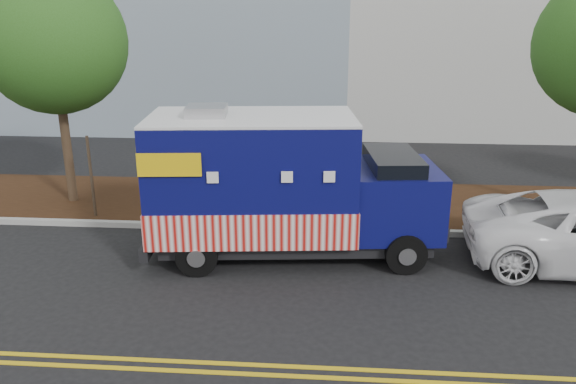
{
  "coord_description": "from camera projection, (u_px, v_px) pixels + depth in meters",
  "views": [
    {
      "loc": [
        1.26,
        -12.29,
        5.62
      ],
      "look_at": [
        0.29,
        0.6,
        1.36
      ],
      "focal_mm": 35.0,
      "sensor_mm": 36.0,
      "label": 1
    }
  ],
  "objects": [
    {
      "name": "curb",
      "position": [
        279.0,
        229.0,
        14.79
      ],
      "size": [
        120.0,
        0.18,
        0.15
      ],
      "primitive_type": "cube",
      "color": "#9E9E99",
      "rests_on": "ground"
    },
    {
      "name": "mulch_strip",
      "position": [
        285.0,
        202.0,
        16.78
      ],
      "size": [
        120.0,
        4.0,
        0.15
      ],
      "primitive_type": "cube",
      "color": "black",
      "rests_on": "ground"
    },
    {
      "name": "food_truck",
      "position": [
        278.0,
        189.0,
        13.01
      ],
      "size": [
        6.98,
        3.17,
        3.57
      ],
      "rotation": [
        0.0,
        0.0,
        0.1
      ],
      "color": "black",
      "rests_on": "ground"
    },
    {
      "name": "centerline_near",
      "position": [
        248.0,
        365.0,
        9.27
      ],
      "size": [
        120.0,
        0.1,
        0.01
      ],
      "primitive_type": "cube",
      "color": "gold",
      "rests_on": "ground"
    },
    {
      "name": "centerline_far",
      "position": [
        245.0,
        374.0,
        9.03
      ],
      "size": [
        120.0,
        0.1,
        0.01
      ],
      "primitive_type": "cube",
      "color": "gold",
      "rests_on": "ground"
    },
    {
      "name": "sign_post",
      "position": [
        92.0,
        179.0,
        15.17
      ],
      "size": [
        0.06,
        0.06,
        2.4
      ],
      "primitive_type": "cube",
      "color": "#473828",
      "rests_on": "ground"
    },
    {
      "name": "tree_a",
      "position": [
        54.0,
        42.0,
        15.33
      ],
      "size": [
        3.98,
        3.98,
        6.73
      ],
      "color": "#38281C",
      "rests_on": "ground"
    },
    {
      "name": "ground",
      "position": [
        274.0,
        253.0,
        13.49
      ],
      "size": [
        120.0,
        120.0,
        0.0
      ],
      "primitive_type": "plane",
      "color": "black",
      "rests_on": "ground"
    }
  ]
}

